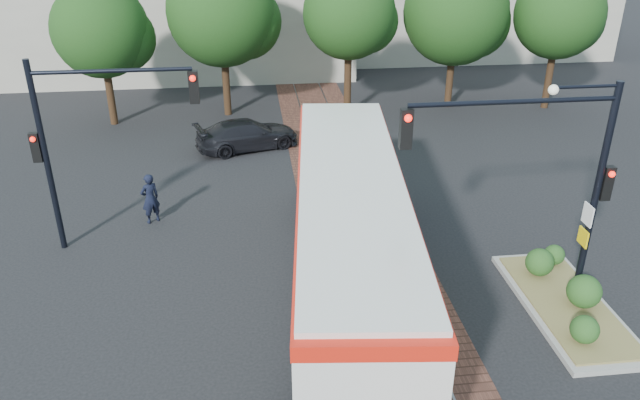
{
  "coord_description": "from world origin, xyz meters",
  "views": [
    {
      "loc": [
        -3.45,
        -13.97,
        10.09
      ],
      "look_at": [
        -1.41,
        3.17,
        1.6
      ],
      "focal_mm": 35.0,
      "sensor_mm": 36.0,
      "label": 1
    }
  ],
  "objects_px": {
    "signal_pole_main": "(555,166)",
    "parked_car": "(247,134)",
    "city_bus": "(350,229)",
    "officer": "(150,198)",
    "traffic_island": "(566,296)",
    "signal_pole_left": "(81,131)"
  },
  "relations": [
    {
      "from": "signal_pole_main",
      "to": "city_bus",
      "type": "bearing_deg",
      "value": 163.9
    },
    {
      "from": "city_bus",
      "to": "officer",
      "type": "distance_m",
      "value": 7.79
    },
    {
      "from": "traffic_island",
      "to": "signal_pole_left",
      "type": "relative_size",
      "value": 0.87
    },
    {
      "from": "city_bus",
      "to": "parked_car",
      "type": "height_order",
      "value": "city_bus"
    },
    {
      "from": "city_bus",
      "to": "signal_pole_main",
      "type": "bearing_deg",
      "value": -10.09
    },
    {
      "from": "traffic_island",
      "to": "officer",
      "type": "bearing_deg",
      "value": 151.74
    },
    {
      "from": "signal_pole_left",
      "to": "officer",
      "type": "relative_size",
      "value": 3.39
    },
    {
      "from": "signal_pole_main",
      "to": "signal_pole_left",
      "type": "height_order",
      "value": "signal_pole_main"
    },
    {
      "from": "traffic_island",
      "to": "parked_car",
      "type": "bearing_deg",
      "value": 123.23
    },
    {
      "from": "signal_pole_main",
      "to": "traffic_island",
      "type": "bearing_deg",
      "value": -5.36
    },
    {
      "from": "traffic_island",
      "to": "parked_car",
      "type": "height_order",
      "value": "parked_car"
    },
    {
      "from": "traffic_island",
      "to": "signal_pole_left",
      "type": "height_order",
      "value": "signal_pole_left"
    },
    {
      "from": "officer",
      "to": "signal_pole_main",
      "type": "bearing_deg",
      "value": 116.9
    },
    {
      "from": "signal_pole_left",
      "to": "parked_car",
      "type": "relative_size",
      "value": 1.34
    },
    {
      "from": "traffic_island",
      "to": "signal_pole_left",
      "type": "xyz_separation_m",
      "value": [
        -13.19,
        4.89,
        3.54
      ]
    },
    {
      "from": "city_bus",
      "to": "traffic_island",
      "type": "bearing_deg",
      "value": -8.35
    },
    {
      "from": "city_bus",
      "to": "officer",
      "type": "xyz_separation_m",
      "value": [
        -6.01,
        4.84,
        -1.07
      ]
    },
    {
      "from": "traffic_island",
      "to": "signal_pole_main",
      "type": "relative_size",
      "value": 0.87
    },
    {
      "from": "signal_pole_main",
      "to": "officer",
      "type": "xyz_separation_m",
      "value": [
        -10.77,
        6.21,
        -3.27
      ]
    },
    {
      "from": "city_bus",
      "to": "officer",
      "type": "relative_size",
      "value": 7.55
    },
    {
      "from": "signal_pole_main",
      "to": "parked_car",
      "type": "relative_size",
      "value": 1.34
    },
    {
      "from": "traffic_island",
      "to": "officer",
      "type": "distance_m",
      "value": 13.32
    }
  ]
}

